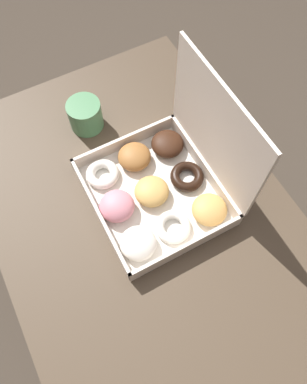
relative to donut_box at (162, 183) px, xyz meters
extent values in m
plane|color=#42382D|center=(0.02, -0.07, -0.76)|extent=(8.00, 8.00, 0.00)
cube|color=#4C3D2D|center=(0.02, -0.07, -0.06)|extent=(1.02, 0.71, 0.03)
cylinder|color=#4C3D2D|center=(-0.44, -0.38, -0.42)|extent=(0.06, 0.06, 0.68)
cylinder|color=#4C3D2D|center=(-0.44, 0.24, -0.42)|extent=(0.06, 0.06, 0.68)
cylinder|color=#4C3D2D|center=(0.49, 0.24, -0.42)|extent=(0.06, 0.06, 0.68)
cube|color=silver|center=(0.00, -0.02, -0.05)|extent=(0.34, 0.30, 0.01)
cube|color=silver|center=(0.00, -0.17, -0.02)|extent=(0.34, 0.01, 0.04)
cube|color=silver|center=(0.00, 0.12, -0.02)|extent=(0.34, 0.01, 0.04)
cube|color=silver|center=(-0.16, -0.02, -0.02)|extent=(0.01, 0.30, 0.04)
cube|color=silver|center=(0.17, -0.02, -0.02)|extent=(0.01, 0.30, 0.04)
cube|color=silver|center=(0.00, 0.13, 0.14)|extent=(0.34, 0.01, 0.27)
torus|color=white|center=(-0.11, -0.11, -0.03)|extent=(0.09, 0.09, 0.02)
ellipsoid|color=pink|center=(0.00, -0.12, -0.02)|extent=(0.09, 0.09, 0.05)
ellipsoid|color=white|center=(0.10, -0.12, -0.02)|extent=(0.09, 0.09, 0.05)
ellipsoid|color=#9E6633|center=(-0.11, -0.02, -0.02)|extent=(0.09, 0.09, 0.04)
ellipsoid|color=tan|center=(0.00, -0.03, -0.02)|extent=(0.09, 0.09, 0.04)
torus|color=white|center=(0.10, -0.03, -0.03)|extent=(0.09, 0.09, 0.02)
ellipsoid|color=#381E11|center=(-0.11, 0.08, -0.02)|extent=(0.09, 0.09, 0.04)
torus|color=black|center=(0.00, 0.07, -0.03)|extent=(0.09, 0.09, 0.02)
ellipsoid|color=tan|center=(0.11, 0.07, -0.02)|extent=(0.09, 0.09, 0.04)
cylinder|color=#4C8456|center=(-0.28, -0.08, -0.01)|extent=(0.09, 0.09, 0.08)
cylinder|color=black|center=(-0.28, -0.08, 0.03)|extent=(0.08, 0.08, 0.01)
camera|label=1|loc=(0.37, -0.22, 0.81)|focal=35.00mm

